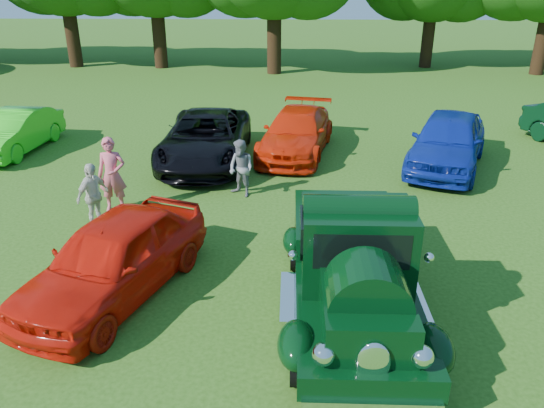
{
  "coord_description": "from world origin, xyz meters",
  "views": [
    {
      "loc": [
        0.02,
        -7.83,
        5.32
      ],
      "look_at": [
        -0.31,
        1.77,
        1.1
      ],
      "focal_mm": 35.0,
      "sensor_mm": 36.0,
      "label": 1
    }
  ],
  "objects_px": {
    "red_convertible": "(114,258)",
    "back_car_blue": "(448,141)",
    "back_car_black": "(206,138)",
    "hero_pickup": "(353,265)",
    "spectator_pink": "(112,175)",
    "spectator_grey": "(241,169)",
    "spectator_white": "(93,196)",
    "back_car_lime": "(15,132)",
    "back_car_orange": "(297,132)"
  },
  "relations": [
    {
      "from": "hero_pickup",
      "to": "back_car_blue",
      "type": "relative_size",
      "value": 1.09
    },
    {
      "from": "back_car_lime",
      "to": "hero_pickup",
      "type": "bearing_deg",
      "value": -36.1
    },
    {
      "from": "back_car_lime",
      "to": "spectator_grey",
      "type": "xyz_separation_m",
      "value": [
        7.51,
        -3.42,
        0.09
      ]
    },
    {
      "from": "back_car_blue",
      "to": "spectator_pink",
      "type": "height_order",
      "value": "spectator_pink"
    },
    {
      "from": "hero_pickup",
      "to": "back_car_black",
      "type": "height_order",
      "value": "hero_pickup"
    },
    {
      "from": "back_car_orange",
      "to": "back_car_blue",
      "type": "xyz_separation_m",
      "value": [
        4.39,
        -1.18,
        0.13
      ]
    },
    {
      "from": "hero_pickup",
      "to": "back_car_black",
      "type": "xyz_separation_m",
      "value": [
        -3.59,
        7.64,
        -0.14
      ]
    },
    {
      "from": "red_convertible",
      "to": "spectator_pink",
      "type": "relative_size",
      "value": 2.34
    },
    {
      "from": "back_car_black",
      "to": "back_car_orange",
      "type": "bearing_deg",
      "value": 17.8
    },
    {
      "from": "back_car_orange",
      "to": "spectator_white",
      "type": "relative_size",
      "value": 3.1
    },
    {
      "from": "back_car_blue",
      "to": "spectator_pink",
      "type": "xyz_separation_m",
      "value": [
        -8.8,
        -3.37,
        0.1
      ]
    },
    {
      "from": "back_car_black",
      "to": "spectator_white",
      "type": "distance_m",
      "value": 4.93
    },
    {
      "from": "red_convertible",
      "to": "back_car_blue",
      "type": "relative_size",
      "value": 0.89
    },
    {
      "from": "back_car_black",
      "to": "spectator_grey",
      "type": "xyz_separation_m",
      "value": [
        1.3,
        -2.64,
        0.0
      ]
    },
    {
      "from": "spectator_pink",
      "to": "spectator_white",
      "type": "xyz_separation_m",
      "value": [
        -0.16,
        -0.93,
        -0.15
      ]
    },
    {
      "from": "spectator_white",
      "to": "back_car_black",
      "type": "bearing_deg",
      "value": 4.67
    },
    {
      "from": "back_car_lime",
      "to": "back_car_orange",
      "type": "relative_size",
      "value": 0.85
    },
    {
      "from": "spectator_pink",
      "to": "spectator_grey",
      "type": "distance_m",
      "value": 3.15
    },
    {
      "from": "spectator_pink",
      "to": "spectator_white",
      "type": "distance_m",
      "value": 0.95
    },
    {
      "from": "back_car_black",
      "to": "spectator_grey",
      "type": "height_order",
      "value": "spectator_grey"
    },
    {
      "from": "hero_pickup",
      "to": "spectator_pink",
      "type": "relative_size",
      "value": 2.86
    },
    {
      "from": "spectator_pink",
      "to": "hero_pickup",
      "type": "bearing_deg",
      "value": -42.28
    },
    {
      "from": "back_car_orange",
      "to": "back_car_blue",
      "type": "bearing_deg",
      "value": -4.01
    },
    {
      "from": "back_car_lime",
      "to": "spectator_pink",
      "type": "bearing_deg",
      "value": -39.72
    },
    {
      "from": "red_convertible",
      "to": "back_car_black",
      "type": "bearing_deg",
      "value": 105.7
    },
    {
      "from": "spectator_pink",
      "to": "spectator_white",
      "type": "height_order",
      "value": "spectator_pink"
    },
    {
      "from": "back_car_lime",
      "to": "back_car_orange",
      "type": "xyz_separation_m",
      "value": [
        8.95,
        0.12,
        0.03
      ]
    },
    {
      "from": "spectator_grey",
      "to": "spectator_white",
      "type": "xyz_separation_m",
      "value": [
        -3.13,
        -1.93,
        0.02
      ]
    },
    {
      "from": "spectator_pink",
      "to": "back_car_blue",
      "type": "bearing_deg",
      "value": 15.9
    },
    {
      "from": "back_car_black",
      "to": "red_convertible",
      "type": "bearing_deg",
      "value": -94.64
    },
    {
      "from": "back_car_lime",
      "to": "spectator_white",
      "type": "xyz_separation_m",
      "value": [
        4.38,
        -5.36,
        0.1
      ]
    },
    {
      "from": "red_convertible",
      "to": "spectator_grey",
      "type": "relative_size",
      "value": 2.88
    },
    {
      "from": "back_car_lime",
      "to": "back_car_black",
      "type": "height_order",
      "value": "back_car_black"
    },
    {
      "from": "spectator_pink",
      "to": "spectator_grey",
      "type": "xyz_separation_m",
      "value": [
        2.98,
        1.01,
        -0.17
      ]
    },
    {
      "from": "back_car_orange",
      "to": "spectator_pink",
      "type": "xyz_separation_m",
      "value": [
        -4.41,
        -4.55,
        0.23
      ]
    },
    {
      "from": "red_convertible",
      "to": "spectator_white",
      "type": "xyz_separation_m",
      "value": [
        -1.3,
        2.68,
        0.03
      ]
    },
    {
      "from": "red_convertible",
      "to": "spectator_white",
      "type": "bearing_deg",
      "value": 135.71
    },
    {
      "from": "back_car_lime",
      "to": "spectator_grey",
      "type": "distance_m",
      "value": 8.26
    },
    {
      "from": "red_convertible",
      "to": "back_car_black",
      "type": "height_order",
      "value": "back_car_black"
    },
    {
      "from": "hero_pickup",
      "to": "red_convertible",
      "type": "height_order",
      "value": "hero_pickup"
    },
    {
      "from": "hero_pickup",
      "to": "back_car_orange",
      "type": "relative_size",
      "value": 1.11
    },
    {
      "from": "hero_pickup",
      "to": "back_car_orange",
      "type": "height_order",
      "value": "hero_pickup"
    },
    {
      "from": "spectator_pink",
      "to": "spectator_grey",
      "type": "bearing_deg",
      "value": 13.6
    },
    {
      "from": "red_convertible",
      "to": "back_car_black",
      "type": "xyz_separation_m",
      "value": [
        0.53,
        7.26,
        0.01
      ]
    },
    {
      "from": "red_convertible",
      "to": "back_car_blue",
      "type": "xyz_separation_m",
      "value": [
        7.66,
        6.99,
        0.09
      ]
    },
    {
      "from": "back_car_blue",
      "to": "hero_pickup",
      "type": "bearing_deg",
      "value": -93.48
    },
    {
      "from": "back_car_black",
      "to": "back_car_blue",
      "type": "height_order",
      "value": "back_car_blue"
    },
    {
      "from": "red_convertible",
      "to": "spectator_pink",
      "type": "xyz_separation_m",
      "value": [
        -1.14,
        3.61,
        0.18
      ]
    },
    {
      "from": "hero_pickup",
      "to": "back_car_lime",
      "type": "bearing_deg",
      "value": 139.33
    },
    {
      "from": "back_car_black",
      "to": "back_car_blue",
      "type": "relative_size",
      "value": 1.11
    }
  ]
}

